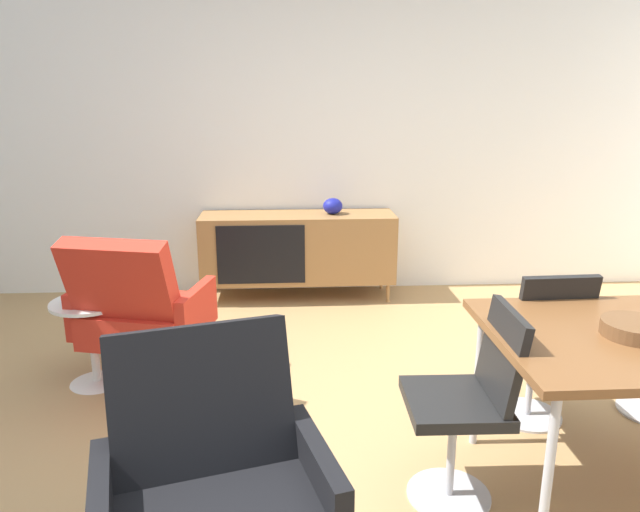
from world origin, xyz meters
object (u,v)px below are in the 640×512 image
object	(u,v)px
dining_chair_near_window	(470,398)
armchair_black_shell	(212,487)
vase_cobalt	(333,206)
sideboard	(298,247)
fruit_bowl	(88,295)
lounge_chair_red	(139,311)
wooden_bowl_on_table	(635,329)
dining_chair_back_left	(541,340)
side_table_round	(92,333)

from	to	relation	value
dining_chair_near_window	armchair_black_shell	bearing A→B (deg)	-153.05
vase_cobalt	armchair_black_shell	xyz separation A→B (m)	(-0.64, -3.12, -0.32)
sideboard	fruit_bowl	distance (m)	1.92
lounge_chair_red	sideboard	bearing A→B (deg)	57.51
dining_chair_near_window	armchair_black_shell	size ratio (longest dim) A/B	0.90
lounge_chair_red	fruit_bowl	bearing A→B (deg)	172.05
wooden_bowl_on_table	lounge_chair_red	bearing A→B (deg)	153.30
sideboard	wooden_bowl_on_table	bearing A→B (deg)	-63.80
fruit_bowl	armchair_black_shell	bearing A→B (deg)	-61.49
vase_cobalt	armchair_black_shell	bearing A→B (deg)	-101.54
lounge_chair_red	armchair_black_shell	size ratio (longest dim) A/B	1.00
wooden_bowl_on_table	lounge_chair_red	size ratio (longest dim) A/B	0.27
wooden_bowl_on_table	dining_chair_back_left	world-z (taller)	dining_chair_back_left
wooden_bowl_on_table	armchair_black_shell	distance (m)	1.74
side_table_round	wooden_bowl_on_table	bearing A→B (deg)	-24.75
lounge_chair_red	fruit_bowl	distance (m)	0.30
dining_chair_near_window	side_table_round	size ratio (longest dim) A/B	1.65
sideboard	armchair_black_shell	bearing A→B (deg)	-96.30
vase_cobalt	lounge_chair_red	bearing A→B (deg)	-129.71
dining_chair_near_window	dining_chair_back_left	size ratio (longest dim) A/B	1.00
dining_chair_back_left	side_table_round	xyz separation A→B (m)	(-2.44, 0.59, -0.15)
vase_cobalt	wooden_bowl_on_table	distance (m)	2.82
dining_chair_near_window	armchair_black_shell	xyz separation A→B (m)	(-0.99, -0.51, -0.00)
sideboard	fruit_bowl	bearing A→B (deg)	-130.43
side_table_round	fruit_bowl	bearing A→B (deg)	83.78
dining_chair_near_window	side_table_round	xyz separation A→B (m)	(-1.90, 1.15, -0.15)
sideboard	armchair_black_shell	xyz separation A→B (m)	(-0.34, -3.12, 0.03)
dining_chair_near_window	vase_cobalt	bearing A→B (deg)	97.79
armchair_black_shell	dining_chair_back_left	bearing A→B (deg)	34.76
lounge_chair_red	dining_chair_back_left	bearing A→B (deg)	-14.40
sideboard	wooden_bowl_on_table	xyz separation A→B (m)	(1.30, -2.64, 0.33)
fruit_bowl	dining_chair_back_left	bearing A→B (deg)	-13.65
lounge_chair_red	dining_chair_near_window	bearing A→B (deg)	-34.68
wooden_bowl_on_table	side_table_round	xyz separation A→B (m)	(-2.54, 1.17, -0.45)
armchair_black_shell	vase_cobalt	bearing A→B (deg)	78.46
wooden_bowl_on_table	fruit_bowl	xyz separation A→B (m)	(-2.54, 1.17, -0.21)
vase_cobalt	wooden_bowl_on_table	world-z (taller)	vase_cobalt
sideboard	side_table_round	xyz separation A→B (m)	(-1.25, -1.46, -0.12)
armchair_black_shell	wooden_bowl_on_table	bearing A→B (deg)	16.42
dining_chair_back_left	fruit_bowl	xyz separation A→B (m)	(-2.44, 0.59, 0.09)
vase_cobalt	sideboard	bearing A→B (deg)	-179.63
wooden_bowl_on_table	armchair_black_shell	xyz separation A→B (m)	(-1.64, -0.48, -0.30)
vase_cobalt	fruit_bowl	world-z (taller)	vase_cobalt
vase_cobalt	dining_chair_near_window	distance (m)	2.66
sideboard	wooden_bowl_on_table	size ratio (longest dim) A/B	6.15
vase_cobalt	side_table_round	world-z (taller)	vase_cobalt
armchair_black_shell	fruit_bowl	bearing A→B (deg)	118.51
wooden_bowl_on_table	fruit_bowl	world-z (taller)	wooden_bowl_on_table
sideboard	vase_cobalt	size ratio (longest dim) A/B	9.96
fruit_bowl	dining_chair_near_window	bearing A→B (deg)	-31.29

